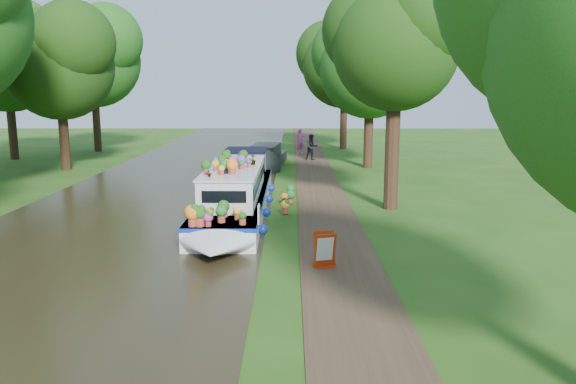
{
  "coord_description": "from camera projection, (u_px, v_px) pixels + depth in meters",
  "views": [
    {
      "loc": [
        -0.14,
        -18.87,
        4.67
      ],
      "look_at": [
        -0.25,
        -0.44,
        1.3
      ],
      "focal_mm": 35.0,
      "sensor_mm": 36.0,
      "label": 1
    }
  ],
  "objects": [
    {
      "name": "verge_plant",
      "position": [
        286.0,
        201.0,
        22.85
      ],
      "size": [
        0.47,
        0.44,
        0.43
      ],
      "primitive_type": "imported",
      "rotation": [
        0.0,
        0.0,
        0.29
      ],
      "color": "#265D1C",
      "rests_on": "ground"
    },
    {
      "name": "tree_far_d",
      "position": [
        93.0,
        53.0,
        41.87
      ],
      "size": [
        8.05,
        7.7,
        10.85
      ],
      "color": "black",
      "rests_on": "ground"
    },
    {
      "name": "canal_water",
      "position": [
        123.0,
        226.0,
        19.44
      ],
      "size": [
        10.0,
        100.0,
        0.02
      ],
      "primitive_type": "cube",
      "color": "black",
      "rests_on": "ground"
    },
    {
      "name": "tree_near_overhang",
      "position": [
        395.0,
        38.0,
        21.21
      ],
      "size": [
        5.52,
        5.28,
        8.99
      ],
      "color": "black",
      "rests_on": "ground"
    },
    {
      "name": "towpath",
      "position": [
        330.0,
        226.0,
        19.39
      ],
      "size": [
        2.2,
        100.0,
        0.03
      ],
      "primitive_type": "cube",
      "color": "#412D1E",
      "rests_on": "ground"
    },
    {
      "name": "second_boat",
      "position": [
        265.0,
        158.0,
        34.64
      ],
      "size": [
        2.6,
        7.04,
        1.33
      ],
      "rotation": [
        0.0,
        0.0,
        -0.11
      ],
      "color": "black",
      "rests_on": "canal_water"
    },
    {
      "name": "plant_boat",
      "position": [
        235.0,
        193.0,
        21.01
      ],
      "size": [
        2.29,
        13.52,
        2.27
      ],
      "color": "silver",
      "rests_on": "canal_water"
    },
    {
      "name": "tree_near_far",
      "position": [
        344.0,
        59.0,
        43.78
      ],
      "size": [
        7.59,
        7.26,
        10.3
      ],
      "color": "black",
      "rests_on": "ground"
    },
    {
      "name": "sandwich_board",
      "position": [
        325.0,
        251.0,
        14.87
      ],
      "size": [
        0.62,
        0.6,
        0.93
      ],
      "rotation": [
        0.0,
        0.0,
        0.27
      ],
      "color": "#B52F0C",
      "rests_on": "towpath"
    },
    {
      "name": "ground",
      "position": [
        295.0,
        227.0,
        19.4
      ],
      "size": [
        100.0,
        100.0,
        0.0
      ],
      "primitive_type": "plane",
      "color": "#244A12",
      "rests_on": "ground"
    },
    {
      "name": "tree_far_c",
      "position": [
        59.0,
        57.0,
        32.17
      ],
      "size": [
        7.13,
        6.82,
        9.59
      ],
      "color": "black",
      "rests_on": "ground"
    },
    {
      "name": "tree_near_mid",
      "position": [
        370.0,
        59.0,
        33.06
      ],
      "size": [
        6.9,
        6.6,
        9.4
      ],
      "color": "black",
      "rests_on": "ground"
    },
    {
      "name": "pedestrian_pink",
      "position": [
        300.0,
        141.0,
        41.25
      ],
      "size": [
        0.77,
        0.65,
        1.81
      ],
      "primitive_type": "imported",
      "rotation": [
        0.0,
        0.0,
        0.38
      ],
      "color": "#DC5A82",
      "rests_on": "towpath"
    },
    {
      "name": "pedestrian_dark",
      "position": [
        312.0,
        147.0,
        37.35
      ],
      "size": [
        0.99,
        0.88,
        1.72
      ],
      "primitive_type": "imported",
      "rotation": [
        0.0,
        0.0,
        0.31
      ],
      "color": "black",
      "rests_on": "towpath"
    },
    {
      "name": "tree_far_h",
      "position": [
        6.0,
        52.0,
        37.02
      ],
      "size": [
        7.82,
        7.48,
        10.49
      ],
      "color": "black",
      "rests_on": "ground"
    }
  ]
}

